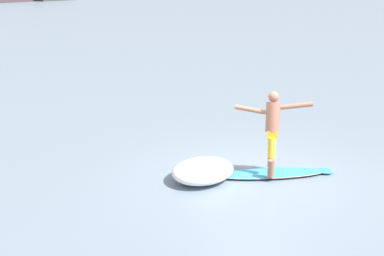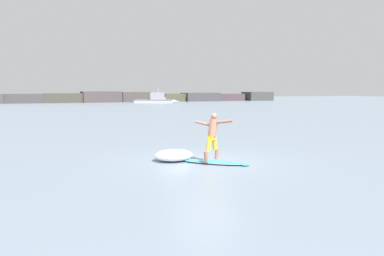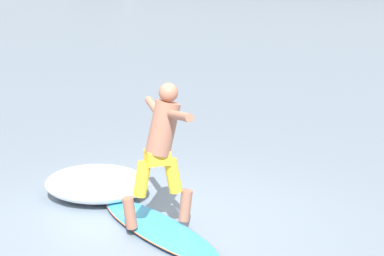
# 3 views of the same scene
# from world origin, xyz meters

# --- Properties ---
(ground_plane) EXTENTS (200.00, 200.00, 0.00)m
(ground_plane) POSITION_xyz_m (0.00, 0.00, 0.00)
(ground_plane) COLOR slate
(surfboard) EXTENTS (2.15, 1.98, 0.23)m
(surfboard) POSITION_xyz_m (0.12, -0.30, 0.05)
(surfboard) COLOR #3699CC
(surfboard) RESTS_ON ground
(surfer) EXTENTS (0.94, 1.34, 1.64)m
(surfer) POSITION_xyz_m (0.13, -0.24, 1.05)
(surfer) COLOR #9C614B
(surfer) RESTS_ON surfboard
(wave_foam_at_tail) EXTENTS (1.43, 1.19, 0.40)m
(wave_foam_at_tail) POSITION_xyz_m (-1.01, 0.62, 0.20)
(wave_foam_at_tail) COLOR white
(wave_foam_at_tail) RESTS_ON ground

